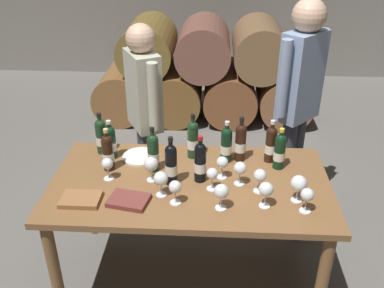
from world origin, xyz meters
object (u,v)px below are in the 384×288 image
object	(u,v)px
wine_bottle_2	(108,152)
wine_bottle_8	(101,136)
wine_bottle_5	(171,164)
wine_glass_7	(307,196)
wine_glass_2	(212,175)
taster_seated_left	(145,107)
wine_bottle_7	(192,139)
wine_glass_6	(221,192)
wine_glass_0	(266,190)
wine_glass_10	(151,165)
wine_bottle_9	(240,142)
dining_table	(190,194)
wine_bottle_0	(271,144)
wine_glass_1	(161,179)
wine_bottle_3	(153,152)
wine_glass_5	(260,176)
wine_glass_11	(222,163)
wine_bottle_10	(110,142)
wine_glass_3	(240,169)
sommelier_presenting	(299,94)
wine_bottle_4	(200,162)
tasting_notebook	(129,200)
wine_bottle_1	(226,144)
leather_ledger	(81,199)
wine_glass_9	(299,184)
wine_glass_4	(107,165)
wine_bottle_6	(280,151)
serving_plate	(141,157)
wine_glass_8	(175,188)

from	to	relation	value
wine_bottle_2	wine_bottle_8	size ratio (longest dim) A/B	0.98
wine_bottle_5	wine_glass_7	bearing A→B (deg)	-17.20
wine_glass_2	taster_seated_left	distance (m)	0.95
wine_bottle_7	wine_glass_6	bearing A→B (deg)	-71.23
wine_glass_0	taster_seated_left	size ratio (longest dim) A/B	0.10
wine_glass_10	wine_bottle_9	bearing A→B (deg)	27.39
dining_table	wine_bottle_0	world-z (taller)	wine_bottle_0
wine_glass_1	wine_bottle_3	bearing A→B (deg)	106.31
wine_glass_5	wine_glass_11	xyz separation A→B (m)	(-0.22, 0.14, -0.00)
wine_bottle_10	wine_glass_3	bearing A→B (deg)	-17.89
wine_bottle_7	wine_glass_11	xyz separation A→B (m)	(0.20, -0.25, -0.03)
wine_bottle_5	dining_table	bearing A→B (deg)	12.04
wine_bottle_10	wine_glass_2	distance (m)	0.75
wine_bottle_3	sommelier_presenting	world-z (taller)	sommelier_presenting
wine_glass_1	wine_glass_11	xyz separation A→B (m)	(0.35, 0.21, -0.01)
wine_bottle_3	wine_bottle_4	bearing A→B (deg)	-18.75
wine_bottle_7	sommelier_presenting	world-z (taller)	sommelier_presenting
wine_bottle_4	wine_glass_0	size ratio (longest dim) A/B	1.95
dining_table	wine_bottle_3	xyz separation A→B (m)	(-0.24, 0.12, 0.22)
wine_bottle_3	tasting_notebook	xyz separation A→B (m)	(-0.10, -0.35, -0.12)
wine_glass_0	wine_glass_3	xyz separation A→B (m)	(-0.13, 0.21, -0.00)
wine_bottle_1	wine_bottle_3	xyz separation A→B (m)	(-0.46, -0.14, 0.01)
wine_bottle_1	wine_glass_2	xyz separation A→B (m)	(-0.09, -0.33, -0.02)
wine_bottle_4	wine_glass_6	world-z (taller)	wine_bottle_4
leather_ledger	sommelier_presenting	bearing A→B (deg)	36.00
wine_glass_9	wine_glass_11	world-z (taller)	wine_glass_9
dining_table	wine_glass_4	distance (m)	0.54
wine_bottle_3	taster_seated_left	xyz separation A→B (m)	(-0.14, 0.60, 0.03)
wine_bottle_6	wine_bottle_9	size ratio (longest dim) A/B	0.90
wine_bottle_5	serving_plate	distance (m)	0.40
wine_bottle_3	wine_bottle_7	xyz separation A→B (m)	(0.23, 0.18, 0.00)
wine_glass_1	wine_glass_6	size ratio (longest dim) A/B	1.00
wine_bottle_2	wine_glass_3	size ratio (longest dim) A/B	1.89
wine_bottle_8	wine_glass_3	world-z (taller)	wine_bottle_8
wine_bottle_0	wine_glass_11	distance (m)	0.38
wine_bottle_3	wine_glass_9	distance (m)	0.90
wine_bottle_3	wine_glass_8	world-z (taller)	wine_bottle_3
wine_bottle_1	dining_table	bearing A→B (deg)	-130.69
wine_bottle_5	wine_bottle_8	bearing A→B (deg)	145.53
wine_bottle_0	wine_glass_10	distance (m)	0.79
wine_bottle_2	wine_glass_11	xyz separation A→B (m)	(0.71, -0.06, -0.02)
wine_bottle_5	tasting_notebook	distance (m)	0.33
wine_glass_1	wine_glass_2	size ratio (longest dim) A/B	1.09
wine_bottle_9	wine_glass_3	distance (m)	0.29
wine_bottle_6	wine_glass_8	bearing A→B (deg)	-146.34
wine_glass_1	wine_glass_3	world-z (taller)	wine_glass_1
wine_glass_0	wine_glass_1	size ratio (longest dim) A/B	0.99
wine_bottle_8	wine_bottle_10	distance (m)	0.10
dining_table	wine_bottle_1	size ratio (longest dim) A/B	5.92
wine_glass_11	serving_plate	bearing A→B (deg)	158.47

